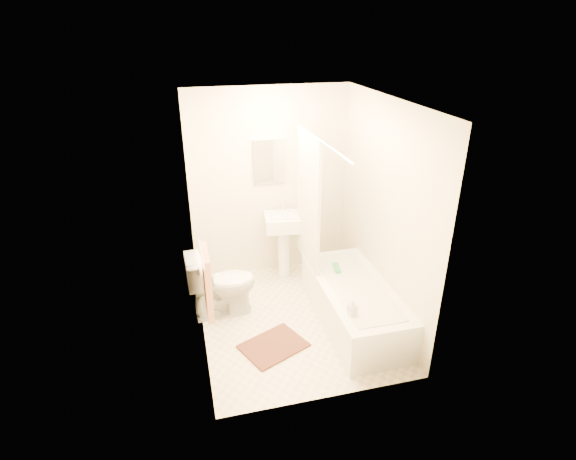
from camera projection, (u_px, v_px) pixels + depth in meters
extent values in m
plane|color=beige|center=(293.00, 319.00, 5.08)|extent=(2.40, 2.40, 0.00)
plane|color=white|center=(295.00, 102.00, 4.06)|extent=(2.40, 2.40, 0.00)
cube|color=beige|center=(269.00, 184.00, 5.62)|extent=(2.00, 0.02, 2.40)
cube|color=beige|center=(194.00, 233.00, 4.35)|extent=(0.02, 2.40, 2.40)
cube|color=beige|center=(384.00, 213.00, 4.79)|extent=(0.02, 2.40, 2.40)
cube|color=white|center=(269.00, 162.00, 5.48)|extent=(0.40, 0.03, 0.55)
cylinder|color=silver|center=(321.00, 141.00, 4.39)|extent=(0.03, 1.70, 0.03)
cube|color=silver|center=(308.00, 201.00, 5.07)|extent=(0.04, 0.80, 1.55)
cylinder|color=silver|center=(201.00, 253.00, 4.18)|extent=(0.02, 0.60, 0.02)
cube|color=#CC7266|center=(207.00, 282.00, 4.32)|extent=(0.06, 0.45, 0.66)
cylinder|color=white|center=(205.00, 270.00, 4.68)|extent=(0.11, 0.12, 0.12)
imported|color=white|center=(222.00, 284.00, 5.04)|extent=(0.78, 0.46, 0.75)
cube|color=#553323|center=(274.00, 346.00, 4.65)|extent=(0.76, 0.69, 0.02)
imported|color=white|center=(353.00, 308.00, 4.34)|extent=(0.09, 0.09, 0.17)
cube|color=green|center=(337.00, 268.00, 5.15)|extent=(0.10, 0.22, 0.04)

